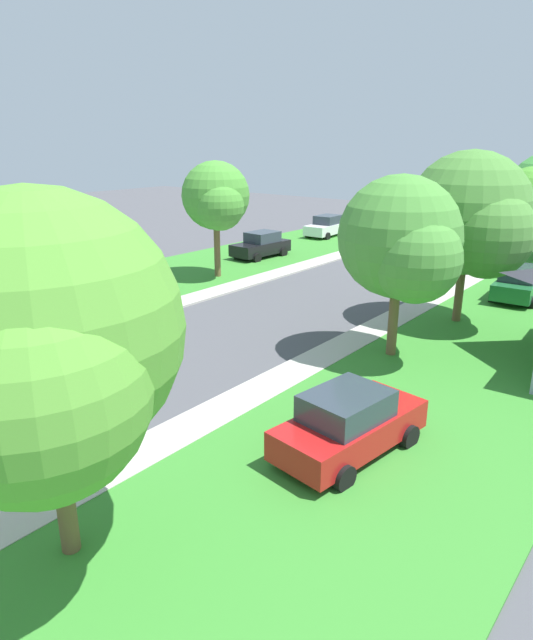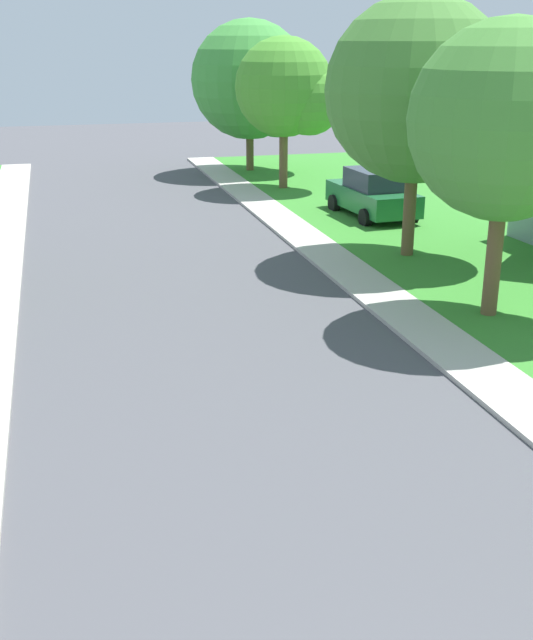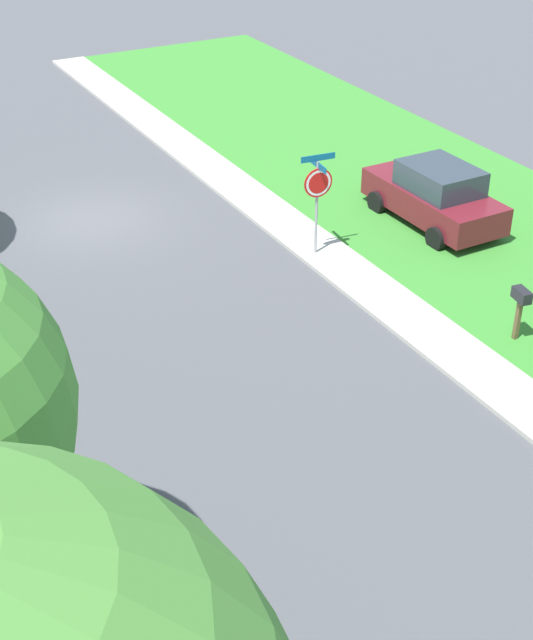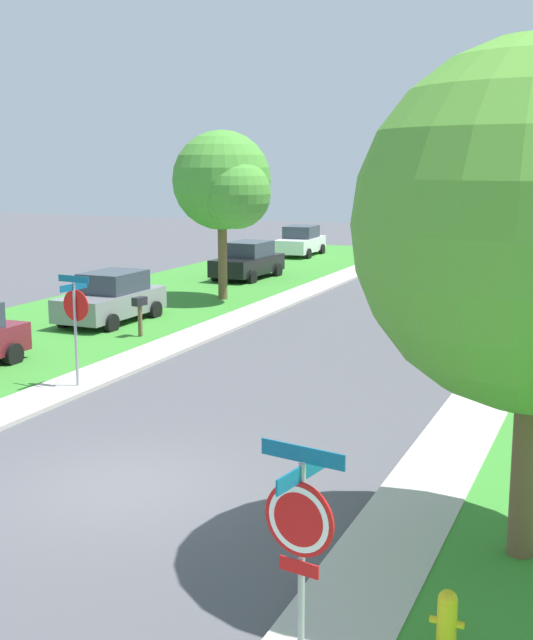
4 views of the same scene
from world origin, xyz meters
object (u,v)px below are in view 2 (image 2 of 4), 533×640
tree_sidewalk_near (429,97)px  tree_across_left (521,128)px  tree_sidewalk_far (257,84)px  tree_across_right (290,91)px  car_green_behind_trees (373,194)px

tree_sidewalk_near → tree_across_left: 5.43m
tree_sidewalk_far → tree_across_right: 5.00m
car_green_behind_trees → tree_across_right: 7.05m
car_green_behind_trees → tree_across_left: size_ratio=0.67×
tree_sidewalk_near → tree_sidewalk_far: bearing=92.2°
car_green_behind_trees → tree_sidewalk_near: tree_sidewalk_near is taller
tree_sidewalk_near → tree_across_right: 11.71m
tree_sidewalk_near → tree_sidewalk_far: tree_sidewalk_near is taller
tree_sidewalk_near → tree_across_left: (-0.46, -5.41, -0.30)m
car_green_behind_trees → tree_across_left: tree_across_left is taller
car_green_behind_trees → tree_sidewalk_far: (-1.42, 11.14, 3.22)m
tree_sidewalk_near → tree_across_right: bearing=92.5°
tree_sidewalk_near → tree_across_left: tree_sidewalk_near is taller
car_green_behind_trees → tree_across_right: (-1.29, 6.15, 3.20)m
tree_sidewalk_far → tree_across_right: bearing=-88.4°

